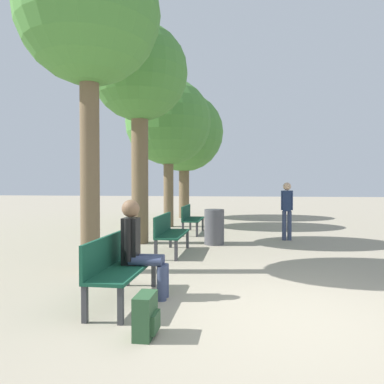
{
  "coord_description": "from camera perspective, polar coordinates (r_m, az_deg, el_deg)",
  "views": [
    {
      "loc": [
        -0.45,
        -4.34,
        1.53
      ],
      "look_at": [
        -1.86,
        5.85,
        1.29
      ],
      "focal_mm": 35.0,
      "sensor_mm": 36.0,
      "label": 1
    }
  ],
  "objects": [
    {
      "name": "ground_plane",
      "position": [
        4.62,
        13.72,
        -18.05
      ],
      "size": [
        80.0,
        80.0,
        0.0
      ],
      "primitive_type": "plane",
      "color": "gray"
    },
    {
      "name": "bench_row_0",
      "position": [
        5.0,
        -11.31,
        -10.61
      ],
      "size": [
        0.5,
        1.59,
        0.85
      ],
      "color": "#144733",
      "rests_on": "ground_plane"
    },
    {
      "name": "bench_row_1",
      "position": [
        8.2,
        -3.56,
        -5.91
      ],
      "size": [
        0.5,
        1.59,
        0.85
      ],
      "color": "#144733",
      "rests_on": "ground_plane"
    },
    {
      "name": "bench_row_2",
      "position": [
        11.49,
        -0.24,
        -3.84
      ],
      "size": [
        0.5,
        1.59,
        0.85
      ],
      "color": "#144733",
      "rests_on": "ground_plane"
    },
    {
      "name": "tree_row_0",
      "position": [
        7.27,
        -15.44,
        24.38
      ],
      "size": [
        2.45,
        2.45,
        5.68
      ],
      "color": "brown",
      "rests_on": "ground_plane"
    },
    {
      "name": "tree_row_1",
      "position": [
        10.02,
        -8.0,
        17.04
      ],
      "size": [
        2.45,
        2.45,
        5.58
      ],
      "color": "brown",
      "rests_on": "ground_plane"
    },
    {
      "name": "tree_row_2",
      "position": [
        13.4,
        -3.61,
        10.49
      ],
      "size": [
        3.01,
        3.01,
        5.2
      ],
      "color": "brown",
      "rests_on": "ground_plane"
    },
    {
      "name": "tree_row_3",
      "position": [
        16.81,
        -1.23,
        8.97
      ],
      "size": [
        3.48,
        3.48,
        5.54
      ],
      "color": "brown",
      "rests_on": "ground_plane"
    },
    {
      "name": "person_seated",
      "position": [
        5.08,
        -8.03,
        -8.15
      ],
      "size": [
        0.62,
        0.35,
        1.31
      ],
      "color": "#384260",
      "rests_on": "ground_plane"
    },
    {
      "name": "backpack",
      "position": [
        3.95,
        -7.03,
        -18.2
      ],
      "size": [
        0.21,
        0.37,
        0.43
      ],
      "color": "#284C2D",
      "rests_on": "ground_plane"
    },
    {
      "name": "pedestrian_near",
      "position": [
        10.38,
        14.26,
        -2.25
      ],
      "size": [
        0.32,
        0.21,
        1.56
      ],
      "color": "#384260",
      "rests_on": "ground_plane"
    },
    {
      "name": "trash_bin",
      "position": [
        9.42,
        3.41,
        -5.34
      ],
      "size": [
        0.49,
        0.49,
        0.88
      ],
      "color": "#4C4C51",
      "rests_on": "ground_plane"
    }
  ]
}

